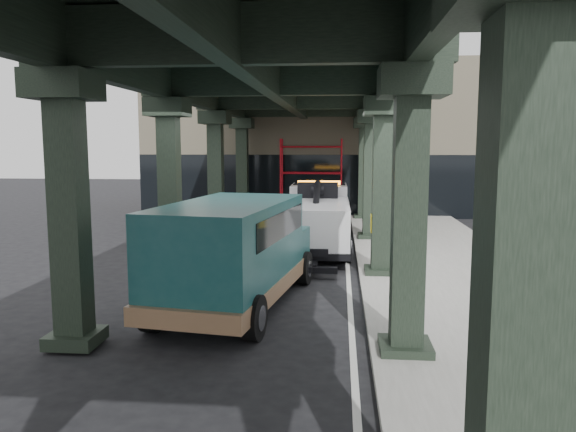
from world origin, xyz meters
The scene contains 8 objects.
ground centered at (0.00, 0.00, 0.00)m, with size 90.00×90.00×0.00m, color black.
sidewalk centered at (4.50, 2.00, 0.07)m, with size 5.00×40.00×0.15m, color gray.
lane_stripe centered at (1.70, 2.00, 0.01)m, with size 0.12×38.00×0.01m, color silver.
viaduct centered at (-0.40, 2.00, 5.46)m, with size 7.40×32.00×6.40m.
building centered at (2.00, 20.00, 4.00)m, with size 22.00×10.00×8.00m, color #C6B793.
scaffolding centered at (0.00, 14.64, 2.11)m, with size 3.08×0.88×4.00m.
tow_truck centered at (0.65, 6.08, 1.21)m, with size 2.34×7.59×2.48m.
towed_van centered at (-0.93, -1.25, 1.33)m, with size 3.20×6.36×2.47m.
Camera 1 is at (1.43, -13.57, 3.73)m, focal length 35.00 mm.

